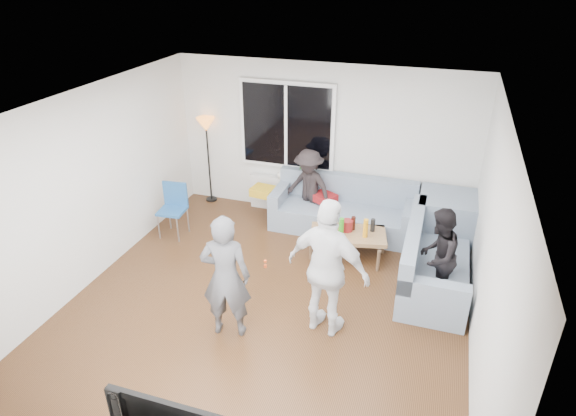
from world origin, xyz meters
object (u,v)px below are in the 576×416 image
(player_left, at_px, (226,277))
(spectator_right, at_px, (438,256))
(coffee_table, at_px, (348,245))
(player_right, at_px, (328,269))
(sofa_back_section, at_px, (343,207))
(floor_lamp, at_px, (209,161))
(sofa_right_section, at_px, (437,256))
(side_chair, at_px, (172,211))
(spectator_back, at_px, (308,188))

(player_left, distance_m, spectator_right, 2.69)
(coffee_table, bearing_deg, player_right, -86.84)
(sofa_back_section, distance_m, floor_lamp, 2.59)
(sofa_right_section, bearing_deg, sofa_back_section, 55.10)
(sofa_back_section, bearing_deg, player_left, -104.71)
(player_right, height_order, spectator_right, player_right)
(spectator_right, bearing_deg, player_right, -34.88)
(floor_lamp, bearing_deg, sofa_back_section, -7.69)
(side_chair, bearing_deg, spectator_right, -11.64)
(spectator_right, bearing_deg, floor_lamp, -99.22)
(floor_lamp, relative_size, spectator_back, 1.18)
(player_right, bearing_deg, spectator_back, -55.85)
(player_right, relative_size, spectator_back, 1.32)
(sofa_right_section, distance_m, coffee_table, 1.33)
(floor_lamp, distance_m, player_left, 3.66)
(sofa_back_section, relative_size, spectator_back, 1.75)
(coffee_table, bearing_deg, player_left, -115.71)
(side_chair, bearing_deg, sofa_right_section, -6.42)
(coffee_table, relative_size, player_left, 0.70)
(coffee_table, distance_m, player_left, 2.39)
(floor_lamp, height_order, player_right, player_right)
(sofa_right_section, distance_m, spectator_back, 2.40)
(sofa_right_section, xyz_separation_m, side_chair, (-4.07, 0.06, 0.01))
(side_chair, distance_m, spectator_back, 2.22)
(sofa_right_section, bearing_deg, floor_lamp, 70.88)
(floor_lamp, height_order, spectator_right, floor_lamp)
(floor_lamp, height_order, player_left, player_left)
(side_chair, bearing_deg, spectator_back, 22.50)
(side_chair, distance_m, player_left, 2.59)
(sofa_back_section, height_order, floor_lamp, floor_lamp)
(coffee_table, distance_m, side_chair, 2.81)
(side_chair, xyz_separation_m, spectator_right, (4.07, -0.43, 0.22))
(sofa_right_section, relative_size, floor_lamp, 1.28)
(sofa_back_section, bearing_deg, spectator_back, 177.09)
(sofa_right_section, height_order, player_left, player_left)
(spectator_right, bearing_deg, sofa_back_section, -118.81)
(player_left, bearing_deg, sofa_back_section, -117.56)
(sofa_right_section, relative_size, player_left, 1.27)
(spectator_right, height_order, spectator_back, spectator_back)
(sofa_right_section, height_order, spectator_right, spectator_right)
(player_right, bearing_deg, sofa_back_section, -68.44)
(sofa_back_section, height_order, coffee_table, sofa_back_section)
(sofa_right_section, distance_m, spectator_right, 0.44)
(floor_lamp, relative_size, player_left, 0.99)
(sofa_right_section, bearing_deg, player_right, 139.58)
(side_chair, bearing_deg, player_right, -32.23)
(spectator_back, bearing_deg, sofa_back_section, 16.36)
(spectator_right, bearing_deg, spectator_back, -110.30)
(coffee_table, relative_size, spectator_right, 0.84)
(sofa_back_section, distance_m, coffee_table, 0.84)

